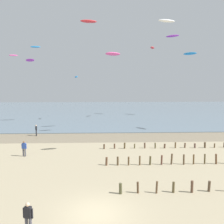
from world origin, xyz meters
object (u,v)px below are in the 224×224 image
Objects in this scene: person_nearest_camera at (36,130)px; person_right_flank at (28,217)px; kite_aloft_2 at (173,36)px; kite_aloft_11 at (76,77)px; person_left_flank at (24,148)px; kite_aloft_1 at (13,55)px; kite_aloft_6 at (113,54)px; kite_aloft_3 at (89,21)px; kite_aloft_0 at (152,48)px; kite_aloft_12 at (35,47)px; kite_aloft_7 at (30,60)px; kite_aloft_5 at (190,54)px; kite_aloft_10 at (167,21)px.

person_right_flank is (6.34, -24.27, 0.00)m from person_nearest_camera.
kite_aloft_2 reaches higher than kite_aloft_11.
person_left_flank is 0.51× the size of kite_aloft_2.
person_right_flank is at bearing 95.86° from kite_aloft_1.
person_nearest_camera is 17.72m from kite_aloft_6.
kite_aloft_1 is 0.62× the size of kite_aloft_3.
kite_aloft_2 is 1.04× the size of kite_aloft_3.
kite_aloft_12 is (-25.40, -3.14, -0.46)m from kite_aloft_0.
kite_aloft_2 is at bearing -116.59° from kite_aloft_7.
kite_aloft_7 is at bearing 104.20° from kite_aloft_1.
person_left_flank is at bearing 96.54° from kite_aloft_1.
person_nearest_camera is 1.00× the size of person_left_flank.
person_nearest_camera is at bearing 75.02° from kite_aloft_2.
kite_aloft_11 is at bearing -122.93° from kite_aloft_5.
kite_aloft_0 is 18.47m from kite_aloft_11.
kite_aloft_0 reaches higher than person_right_flank.
kite_aloft_3 is at bearing -112.72° from kite_aloft_5.
person_left_flank is 0.51× the size of kite_aloft_5.
person_left_flank is 46.36m from kite_aloft_5.
kite_aloft_1 reaches higher than kite_aloft_7.
kite_aloft_10 is (-14.64, -32.93, -1.08)m from kite_aloft_5.
kite_aloft_5 reaches higher than person_left_flank.
kite_aloft_1 is 42.98m from kite_aloft_10.
kite_aloft_11 is at bearing -76.73° from kite_aloft_6.
kite_aloft_0 is at bearing 55.49° from person_left_flank.
kite_aloft_0 is at bearing -165.22° from kite_aloft_3.
person_right_flank is 51.01m from kite_aloft_1.
kite_aloft_3 is (-14.00, -6.74, 3.89)m from kite_aloft_0.
person_nearest_camera is at bearing 101.97° from kite_aloft_1.
kite_aloft_1 is at bearing -74.30° from kite_aloft_0.
kite_aloft_6 is at bearing 92.94° from kite_aloft_10.
kite_aloft_6 is at bearing 128.93° from kite_aloft_1.
kite_aloft_11 is (-1.82, 39.95, 8.62)m from person_right_flank.
kite_aloft_11 is (-3.01, 4.05, -10.56)m from kite_aloft_3.
kite_aloft_12 is (7.02, -6.46, 0.97)m from kite_aloft_1.
person_right_flank is at bearing -8.52° from kite_aloft_11.
kite_aloft_1 is 21.66m from kite_aloft_3.
kite_aloft_6 is (-15.31, -17.71, -6.64)m from kite_aloft_2.
kite_aloft_0 reaches higher than kite_aloft_1.
kite_aloft_11 reaches higher than person_right_flank.
kite_aloft_7 is (-23.97, -12.00, -4.12)m from kite_aloft_0.
person_nearest_camera is 25.08m from person_right_flank.
kite_aloft_12 is at bearing 114.16° from kite_aloft_10.
kite_aloft_3 is (5.89, 22.20, 19.18)m from person_left_flank.
kite_aloft_7 is at bearing -27.34° from kite_aloft_6.
kite_aloft_10 is (-10.44, -33.67, -5.35)m from kite_aloft_2.
kite_aloft_5 is 1.51× the size of kite_aloft_7.
kite_aloft_7 reaches higher than person_left_flank.
kite_aloft_11 is (15.41, -6.02, -5.24)m from kite_aloft_1.
kite_aloft_7 is (-9.96, -5.26, -8.01)m from kite_aloft_3.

